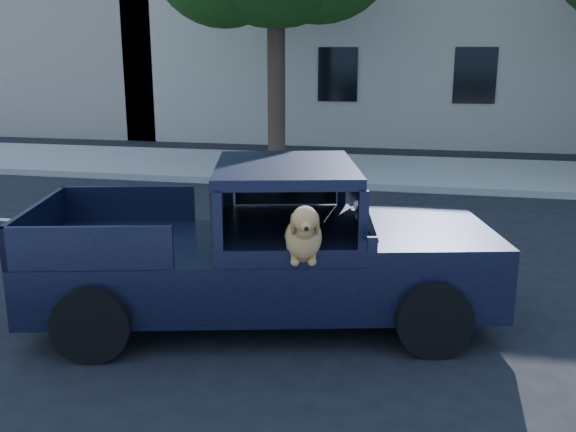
{
  "coord_description": "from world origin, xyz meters",
  "views": [
    {
      "loc": [
        -0.32,
        -6.18,
        2.86
      ],
      "look_at": [
        -1.61,
        -0.17,
        1.29
      ],
      "focal_mm": 40.0,
      "sensor_mm": 36.0,
      "label": 1
    }
  ],
  "objects": [
    {
      "name": "ground",
      "position": [
        0.0,
        0.0,
        0.0
      ],
      "size": [
        120.0,
        120.0,
        0.0
      ],
      "primitive_type": "plane",
      "color": "black",
      "rests_on": "ground"
    },
    {
      "name": "pickup_truck",
      "position": [
        -2.03,
        0.19,
        0.59
      ],
      "size": [
        5.14,
        3.04,
        1.73
      ],
      "rotation": [
        0.0,
        0.0,
        0.24
      ],
      "color": "black",
      "rests_on": "ground"
    },
    {
      "name": "building_left",
      "position": [
        -15.0,
        16.5,
        4.0
      ],
      "size": [
        12.0,
        6.0,
        8.0
      ],
      "primitive_type": "cube",
      "color": "tan",
      "rests_on": "ground"
    },
    {
      "name": "far_sidewalk",
      "position": [
        0.0,
        9.2,
        0.07
      ],
      "size": [
        60.0,
        4.0,
        0.15
      ],
      "primitive_type": "cube",
      "color": "gray",
      "rests_on": "ground"
    }
  ]
}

